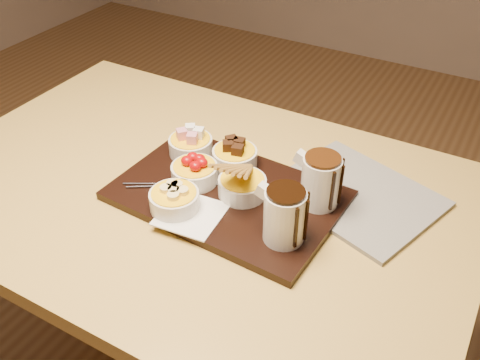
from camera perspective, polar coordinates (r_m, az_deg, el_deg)
The scene contains 12 objects.
dining_table at distance 1.23m, azimuth -4.79°, elevation -4.34°, with size 1.20×0.80×0.75m.
serving_board at distance 1.12m, azimuth -1.34°, elevation -1.62°, with size 0.46×0.30×0.02m, color black.
napkin at distance 1.06m, azimuth -5.24°, elevation -3.67°, with size 0.12×0.12×0.00m, color white.
bowl_marshmallows at distance 1.23m, azimuth -5.28°, elevation 3.62°, with size 0.10×0.10×0.04m, color silver.
bowl_cake at distance 1.18m, azimuth -0.56°, elevation 2.40°, with size 0.10×0.10×0.04m, color silver.
bowl_strawberries at distance 1.14m, azimuth -4.86°, elevation 0.70°, with size 0.10×0.10×0.04m, color silver.
bowl_biscotti at distance 1.10m, azimuth 0.24°, elevation -0.73°, with size 0.10×0.10×0.04m, color silver.
bowl_bananas at distance 1.07m, azimuth -7.01°, elevation -2.19°, with size 0.10×0.10×0.04m, color silver.
pitcher_dark_chocolate at distance 0.98m, azimuth 4.76°, elevation -3.90°, with size 0.08×0.08×0.11m, color silver.
pitcher_milk_chocolate at distance 1.07m, azimuth 8.58°, elevation -0.18°, with size 0.08×0.08×0.11m, color silver.
fondue_skewers at distance 1.14m, azimuth -5.97°, elevation -0.39°, with size 0.26×0.03×0.01m, color silver, non-canonical shape.
newspaper at distance 1.15m, azimuth 12.24°, elevation -1.55°, with size 0.32×0.25×0.01m, color beige.
Camera 1 is at (0.54, -0.75, 1.46)m, focal length 40.00 mm.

